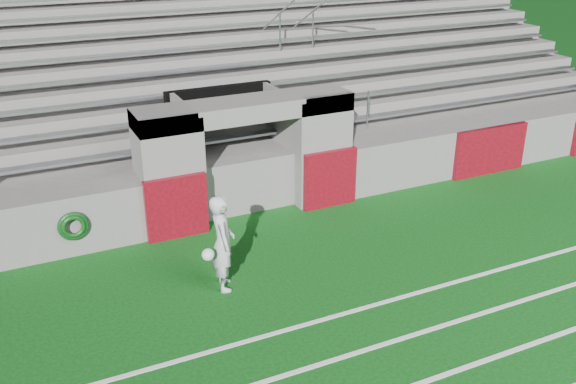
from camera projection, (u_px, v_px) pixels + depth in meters
ground at (320, 284)px, 11.74m from camera, size 90.00×90.00×0.00m
stadium_structure at (186, 99)px, 17.73m from camera, size 26.00×8.48×5.42m
goalkeeper_with_ball at (222, 243)px, 11.31m from camera, size 0.74×0.73×1.81m
hose_coil at (73, 226)px, 12.38m from camera, size 0.60×0.15×0.60m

